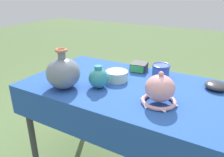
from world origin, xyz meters
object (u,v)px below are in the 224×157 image
(mosaic_tile_box, at_px, (139,67))
(bowl_shallow_charcoal, at_px, (216,86))
(vase_tall_bulbous, at_px, (63,73))
(cup_wide_cobalt, at_px, (161,71))
(vase_dome_bell, at_px, (160,91))
(pot_squat_celadon, at_px, (117,76))
(jar_round_teal, at_px, (99,78))

(mosaic_tile_box, xyz_separation_m, bowl_shallow_charcoal, (0.54, -0.06, -0.01))
(vase_tall_bulbous, distance_m, cup_wide_cobalt, 0.66)
(vase_dome_bell, distance_m, mosaic_tile_box, 0.51)
(mosaic_tile_box, relative_size, pot_squat_celadon, 0.88)
(vase_dome_bell, distance_m, pot_squat_celadon, 0.39)
(vase_dome_bell, xyz_separation_m, bowl_shallow_charcoal, (0.25, 0.35, -0.05))
(vase_dome_bell, height_order, bowl_shallow_charcoal, vase_dome_bell)
(vase_dome_bell, bearing_deg, bowl_shallow_charcoal, 54.41)
(vase_tall_bulbous, xyz_separation_m, cup_wide_cobalt, (0.46, 0.46, -0.05))
(vase_tall_bulbous, distance_m, bowl_shallow_charcoal, 0.94)
(cup_wide_cobalt, distance_m, bowl_shallow_charcoal, 0.36)
(bowl_shallow_charcoal, bearing_deg, vase_dome_bell, -125.59)
(vase_dome_bell, relative_size, bowl_shallow_charcoal, 1.48)
(cup_wide_cobalt, height_order, jar_round_teal, jar_round_teal)
(vase_tall_bulbous, relative_size, mosaic_tile_box, 1.91)
(vase_tall_bulbous, height_order, vase_dome_bell, vase_tall_bulbous)
(bowl_shallow_charcoal, bearing_deg, mosaic_tile_box, 173.20)
(vase_dome_bell, distance_m, bowl_shallow_charcoal, 0.43)
(mosaic_tile_box, distance_m, pot_squat_celadon, 0.25)
(mosaic_tile_box, bearing_deg, vase_dome_bell, -62.04)
(vase_dome_bell, height_order, jar_round_teal, vase_dome_bell)
(vase_tall_bulbous, height_order, pot_squat_celadon, vase_tall_bulbous)
(cup_wide_cobalt, distance_m, jar_round_teal, 0.45)
(mosaic_tile_box, xyz_separation_m, cup_wide_cobalt, (0.18, -0.05, 0.02))
(bowl_shallow_charcoal, xyz_separation_m, pot_squat_celadon, (-0.60, -0.18, 0.01))
(vase_tall_bulbous, xyz_separation_m, mosaic_tile_box, (0.28, 0.51, -0.07))
(vase_tall_bulbous, bearing_deg, mosaic_tile_box, 60.93)
(vase_tall_bulbous, xyz_separation_m, vase_dome_bell, (0.57, 0.10, -0.02))
(vase_dome_bell, xyz_separation_m, mosaic_tile_box, (-0.29, 0.41, -0.05))
(jar_round_teal, bearing_deg, bowl_shallow_charcoal, 27.73)
(vase_dome_bell, bearing_deg, pot_squat_celadon, 154.39)
(vase_tall_bulbous, bearing_deg, pot_squat_celadon, 49.49)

